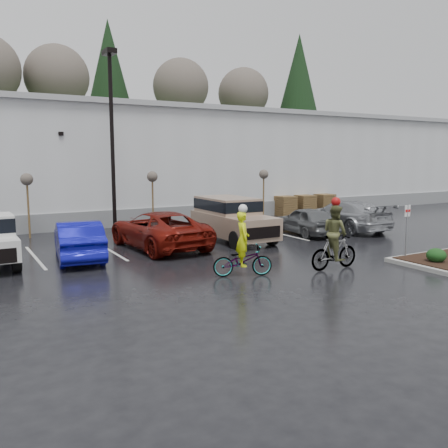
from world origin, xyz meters
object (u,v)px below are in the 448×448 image
pallet_stack_b (305,205)px  suv_tan (233,220)px  pallet_stack_a (285,206)px  car_grey (306,221)px  sapling_mid (152,180)px  cyclist_hivis (243,254)px  fire_lane_sign (407,225)px  cyclist_olive (335,244)px  lamppost (112,123)px  sapling_west (27,183)px  car_red (159,230)px  car_blue (78,240)px  sapling_east (264,177)px  pallet_stack_c (324,203)px  car_far_silver (345,215)px

pallet_stack_b → suv_tan: bearing=-145.8°
pallet_stack_a → car_grey: size_ratio=0.32×
sapling_mid → cyclist_hivis: 11.92m
fire_lane_sign → cyclist_olive: cyclist_olive is taller
lamppost → sapling_west: size_ratio=2.88×
sapling_west → cyclist_olive: (8.46, -12.46, -1.80)m
lamppost → fire_lane_sign: lamppost is taller
sapling_west → car_red: bearing=-50.8°
car_red → cyclist_hivis: size_ratio=2.42×
sapling_mid → suv_tan: sapling_mid is taller
car_blue → cyclist_hivis: 6.84m
fire_lane_sign → suv_tan: (-3.49, 7.07, -0.38)m
sapling_mid → sapling_east: same height
fire_lane_sign → cyclist_olive: size_ratio=0.85×
sapling_east → suv_tan: (-5.69, -5.73, -1.70)m
pallet_stack_a → pallet_stack_b: (1.70, 0.00, 0.00)m
pallet_stack_c → car_red: car_red is taller
lamppost → pallet_stack_c: 16.89m
sapling_mid → car_blue: sapling_mid is taller
car_blue → pallet_stack_c: bearing=-151.5°
lamppost → pallet_stack_a: size_ratio=6.83×
pallet_stack_a → pallet_stack_b: bearing=0.0°
sapling_mid → pallet_stack_c: size_ratio=2.37×
pallet_stack_a → cyclist_olive: bearing=-120.9°
pallet_stack_b → cyclist_hivis: size_ratio=0.56×
sapling_west → pallet_stack_b: bearing=3.1°
pallet_stack_b → cyclist_olive: (-9.74, -13.46, 0.25)m
pallet_stack_a → cyclist_hivis: size_ratio=0.56×
car_far_silver → pallet_stack_c: bearing=-121.6°
cyclist_olive → car_red: bearing=29.8°
sapling_mid → car_red: size_ratio=0.54×
pallet_stack_b → car_grey: size_ratio=0.32×
sapling_west → sapling_east: same height
fire_lane_sign → car_red: fire_lane_sign is taller
sapling_east → car_far_silver: (1.37, -5.84, -1.90)m
fire_lane_sign → suv_tan: bearing=116.2°
fire_lane_sign → pallet_stack_c: bearing=59.3°
pallet_stack_c → car_red: bearing=-156.9°
pallet_stack_b → car_far_silver: (-2.83, -6.84, 0.15)m
sapling_west → car_red: (4.56, -5.58, -1.91)m
sapling_mid → car_far_silver: sapling_mid is taller
sapling_west → pallet_stack_c: bearing=2.9°
pallet_stack_b → suv_tan: 11.96m
sapling_east → pallet_stack_a: 3.39m
car_blue → lamppost: bearing=-112.6°
car_far_silver → cyclist_olive: size_ratio=2.20×
sapling_west → car_red: sapling_west is taller
pallet_stack_c → car_blue: bearing=-159.2°
fire_lane_sign → pallet_stack_b: bearing=65.1°
fire_lane_sign → car_blue: size_ratio=0.47×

